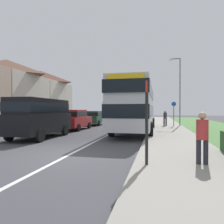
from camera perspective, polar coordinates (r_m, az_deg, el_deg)
The scene contains 13 objects.
ground_plane at distance 8.17m, azimuth -12.04°, elevation -11.64°, with size 120.00×120.00×0.00m, color #424247.
lane_marking_centre at distance 15.71m, azimuth 0.17°, elevation -5.70°, with size 0.14×60.00×0.01m, color silver.
pavement_near_side at distance 13.40m, azimuth 16.23°, elevation -6.58°, with size 3.20×68.00×0.12m, color gray.
double_decker_bus at distance 16.00m, azimuth 6.48°, elevation 2.08°, with size 2.80×10.48×3.70m.
parked_van_black at distance 13.42m, azimuth -19.27°, elevation -0.80°, with size 2.11×4.92×2.39m.
parked_car_red at distance 18.20m, azimuth -10.42°, elevation -1.87°, with size 1.98×4.28×1.73m.
parked_car_dark_green at distance 23.43m, azimuth -4.98°, elevation -1.48°, with size 2.00×4.13×1.59m.
pedestrian_at_stop at distance 6.70m, azimuth 23.65°, elevation -5.92°, with size 0.34×0.34×1.67m.
pedestrian_walking_away at distance 21.41m, azimuth 14.46°, elevation -1.43°, with size 0.34×0.34×1.67m.
bus_stop_sign at distance 6.14m, azimuth 9.56°, elevation -1.18°, with size 0.09×0.52×2.60m.
cycle_route_sign at distance 21.05m, azimuth 16.68°, elevation -0.24°, with size 0.44×0.08×2.52m.
street_lamp_mid at distance 22.33m, azimuth 17.98°, elevation 6.55°, with size 1.14×0.20×7.02m.
house_terrace_far_side at distance 26.16m, azimuth -27.13°, elevation 4.86°, with size 6.90×20.74×7.40m.
Camera 1 is at (3.30, -7.26, 1.73)m, focal length 33.12 mm.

